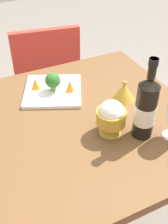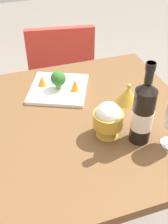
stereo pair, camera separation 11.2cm
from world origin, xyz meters
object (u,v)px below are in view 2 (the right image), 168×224
at_px(rice_bowl_lid, 128,95).
at_px(serving_plate, 59,89).
at_px(chair_near_window, 61,71).
at_px(rice_bowl, 108,119).
at_px(broccoli_floret, 58,79).
at_px(wine_bottle, 143,113).
at_px(carrot_garnish_left, 42,80).
at_px(carrot_garnish_right, 75,85).

distance_m(rice_bowl_lid, serving_plate, 0.32).
xyz_separation_m(chair_near_window, rice_bowl, (-0.04, -0.86, 0.29)).
distance_m(chair_near_window, rice_bowl, 0.91).
relative_size(rice_bowl_lid, broccoli_floret, 1.17).
bearing_deg(broccoli_floret, chair_near_window, 75.57).
relative_size(rice_bowl, rice_bowl_lid, 1.42).
xyz_separation_m(rice_bowl, broccoli_floret, (-0.10, 0.33, -0.01)).
xyz_separation_m(wine_bottle, rice_bowl, (-0.10, 0.06, -0.05)).
bearing_deg(rice_bowl, serving_plate, 106.40).
bearing_deg(chair_near_window, rice_bowl_lid, -70.76).
distance_m(carrot_garnish_left, carrot_garnish_right, 0.16).
height_order(chair_near_window, carrot_garnish_left, chair_near_window).
xyz_separation_m(serving_plate, carrot_garnish_left, (-0.07, 0.04, 0.03)).
relative_size(rice_bowl, broccoli_floret, 1.65).
bearing_deg(serving_plate, carrot_garnish_left, 148.39).
distance_m(rice_bowl_lid, carrot_garnish_left, 0.39).
relative_size(rice_bowl, serving_plate, 0.43).
xyz_separation_m(rice_bowl_lid, carrot_garnish_left, (-0.32, 0.22, 0.00)).
bearing_deg(rice_bowl_lid, carrot_garnish_right, 145.00).
xyz_separation_m(rice_bowl_lid, carrot_garnish_right, (-0.19, 0.14, 0.01)).
height_order(wine_bottle, rice_bowl, wine_bottle).
bearing_deg(carrot_garnish_left, wine_bottle, -58.83).
height_order(chair_near_window, serving_plate, chair_near_window).
relative_size(wine_bottle, carrot_garnish_left, 6.27).
xyz_separation_m(carrot_garnish_left, carrot_garnish_right, (0.13, -0.08, 0.00)).
relative_size(chair_near_window, rice_bowl, 6.00).
relative_size(chair_near_window, rice_bowl_lid, 8.50).
xyz_separation_m(chair_near_window, carrot_garnish_left, (-0.20, -0.48, 0.25)).
relative_size(rice_bowl, carrot_garnish_left, 2.82).
height_order(chair_near_window, carrot_garnish_right, chair_near_window).
bearing_deg(carrot_garnish_left, chair_near_window, 67.28).
distance_m(broccoli_floret, carrot_garnish_left, 0.08).
bearing_deg(carrot_garnish_left, serving_plate, -31.61).
bearing_deg(wine_bottle, serving_plate, 116.71).
xyz_separation_m(chair_near_window, serving_plate, (-0.14, -0.52, 0.22)).
xyz_separation_m(serving_plate, carrot_garnish_right, (0.07, -0.04, 0.04)).
bearing_deg(carrot_garnish_right, wine_bottle, -68.98).
height_order(chair_near_window, rice_bowl, rice_bowl).
relative_size(rice_bowl_lid, carrot_garnish_left, 1.99).
relative_size(rice_bowl_lid, serving_plate, 0.30).
bearing_deg(serving_plate, rice_bowl_lid, -34.92).
relative_size(serving_plate, carrot_garnish_right, 5.99).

